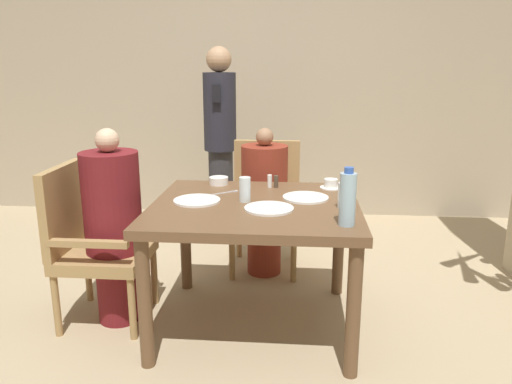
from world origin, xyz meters
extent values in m
plane|color=tan|center=(0.00, 0.00, 0.00)|extent=(16.00, 16.00, 0.00)
cube|color=tan|center=(0.00, 2.26, 1.40)|extent=(8.00, 0.06, 2.80)
cube|color=brown|center=(0.00, 0.00, 0.70)|extent=(1.12, 1.02, 0.05)
cylinder|color=brown|center=(-0.50, -0.45, 0.34)|extent=(0.07, 0.07, 0.68)
cylinder|color=brown|center=(0.50, -0.45, 0.34)|extent=(0.07, 0.07, 0.68)
cylinder|color=brown|center=(-0.50, 0.45, 0.34)|extent=(0.07, 0.07, 0.68)
cylinder|color=brown|center=(0.50, 0.45, 0.34)|extent=(0.07, 0.07, 0.68)
cube|color=#A88451|center=(-0.86, 0.00, 0.40)|extent=(0.49, 0.49, 0.07)
cube|color=#A88451|center=(-1.09, 0.00, 0.67)|extent=(0.05, 0.49, 0.48)
cube|color=#A88451|center=(-0.86, 0.22, 0.55)|extent=(0.44, 0.04, 0.04)
cube|color=#A88451|center=(-0.86, -0.22, 0.55)|extent=(0.44, 0.04, 0.04)
cylinder|color=#A88451|center=(-0.65, 0.21, 0.18)|extent=(0.04, 0.04, 0.36)
cylinder|color=#A88451|center=(-0.65, -0.21, 0.18)|extent=(0.04, 0.04, 0.36)
cylinder|color=#A88451|center=(-1.08, 0.21, 0.18)|extent=(0.04, 0.04, 0.36)
cylinder|color=#A88451|center=(-1.08, -0.21, 0.18)|extent=(0.04, 0.04, 0.36)
cylinder|color=maroon|center=(-0.80, 0.00, 0.22)|extent=(0.24, 0.24, 0.43)
cylinder|color=maroon|center=(-0.80, 0.00, 0.71)|extent=(0.32, 0.32, 0.57)
sphere|color=beige|center=(-0.80, 0.00, 1.06)|extent=(0.13, 0.13, 0.13)
cube|color=#A88451|center=(0.00, 0.81, 0.40)|extent=(0.49, 0.49, 0.07)
cube|color=#A88451|center=(0.00, 1.03, 0.67)|extent=(0.49, 0.05, 0.48)
cube|color=#A88451|center=(0.22, 0.81, 0.55)|extent=(0.04, 0.44, 0.04)
cube|color=#A88451|center=(-0.22, 0.81, 0.55)|extent=(0.04, 0.44, 0.04)
cylinder|color=#A88451|center=(0.21, 0.60, 0.18)|extent=(0.04, 0.04, 0.36)
cylinder|color=#A88451|center=(-0.21, 0.60, 0.18)|extent=(0.04, 0.04, 0.36)
cylinder|color=#A88451|center=(0.21, 1.02, 0.18)|extent=(0.04, 0.04, 0.36)
cylinder|color=#A88451|center=(-0.21, 1.02, 0.18)|extent=(0.04, 0.04, 0.36)
cylinder|color=maroon|center=(0.00, 0.75, 0.22)|extent=(0.24, 0.24, 0.43)
cylinder|color=maroon|center=(0.00, 0.75, 0.68)|extent=(0.32, 0.32, 0.49)
sphere|color=#997051|center=(0.00, 0.75, 0.98)|extent=(0.12, 0.12, 0.12)
cylinder|color=#2D2D33|center=(-0.43, 1.55, 0.38)|extent=(0.21, 0.21, 0.75)
cylinder|color=#23232D|center=(-0.43, 1.55, 1.07)|extent=(0.27, 0.27, 0.64)
sphere|color=tan|center=(-0.43, 1.55, 1.49)|extent=(0.21, 0.21, 0.21)
cube|color=black|center=(-0.43, 1.38, 1.23)|extent=(0.07, 0.01, 0.14)
cylinder|color=white|center=(-0.32, 0.01, 0.73)|extent=(0.26, 0.26, 0.01)
cylinder|color=white|center=(0.27, 0.12, 0.73)|extent=(0.26, 0.26, 0.01)
cylinder|color=white|center=(0.08, -0.11, 0.73)|extent=(0.26, 0.26, 0.01)
cylinder|color=white|center=(0.43, 0.37, 0.73)|extent=(0.13, 0.13, 0.01)
cylinder|color=white|center=(0.43, 0.37, 0.76)|extent=(0.08, 0.08, 0.05)
cylinder|color=white|center=(-0.26, 0.41, 0.75)|extent=(0.12, 0.12, 0.05)
cylinder|color=#A3C6DB|center=(0.46, -0.34, 0.85)|extent=(0.08, 0.08, 0.25)
cylinder|color=#3359B2|center=(0.46, -0.34, 0.99)|extent=(0.04, 0.04, 0.03)
cylinder|color=silver|center=(0.47, -0.05, 0.80)|extent=(0.06, 0.06, 0.14)
cylinder|color=silver|center=(-0.06, 0.03, 0.80)|extent=(0.06, 0.06, 0.14)
cylinder|color=white|center=(0.06, 0.36, 0.77)|extent=(0.03, 0.03, 0.08)
cylinder|color=#4C3D2D|center=(0.10, 0.36, 0.77)|extent=(0.03, 0.03, 0.07)
cube|color=silver|center=(-0.20, 0.20, 0.73)|extent=(0.12, 0.10, 0.00)
cube|color=silver|center=(-0.14, 0.24, 0.73)|extent=(0.04, 0.04, 0.00)
camera|label=1|loc=(0.22, -2.60, 1.47)|focal=35.00mm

